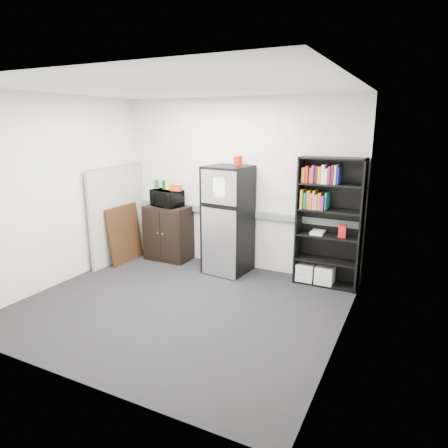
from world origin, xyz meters
The scene contains 18 objects.
floor centered at (0.00, 0.00, 0.00)m, with size 4.00×4.00×0.00m, color black.
wall_back centered at (0.00, 1.75, 1.35)m, with size 4.00×0.02×2.70m, color silver.
wall_right centered at (2.00, 0.00, 1.35)m, with size 0.02×3.50×2.70m, color silver.
wall_left centered at (-2.00, 0.00, 1.35)m, with size 0.02×3.50×2.70m, color silver.
ceiling centered at (0.00, 0.00, 2.70)m, with size 4.00×3.50×0.02m, color white.
electrical_raceway centered at (0.00, 1.72, 0.90)m, with size 3.92×0.05×0.10m, color slate.
wall_note centered at (-0.35, 1.74, 1.55)m, with size 0.14×0.00×0.10m, color white.
bookshelf centered at (1.51, 1.57, 0.97)m, with size 0.90×0.34×1.85m.
cubicle_partition centered at (-1.90, 1.08, 0.81)m, with size 0.06×1.30×1.62m.
cabinet centered at (-1.17, 1.50, 0.47)m, with size 0.75×0.50×0.94m.
microwave centered at (-1.17, 1.48, 1.08)m, with size 0.51×0.34×0.28m, color black.
snack_box_a centered at (-1.39, 1.52, 1.29)m, with size 0.07×0.05×0.15m, color #185618.
snack_box_b centered at (-1.23, 1.52, 1.29)m, with size 0.07×0.05×0.15m, color #0C3825.
snack_box_c centered at (-1.16, 1.52, 1.29)m, with size 0.07×0.05×0.14m, color yellow.
snack_bag centered at (-0.97, 1.47, 1.27)m, with size 0.18×0.10×0.10m, color red.
refrigerator centered at (0.00, 1.42, 0.84)m, with size 0.70×0.73×1.68m.
coffee_can centered at (0.11, 1.55, 1.77)m, with size 0.13×0.13×0.18m.
framed_poster centered at (-1.77, 1.08, 0.48)m, with size 0.16×0.75×0.96m.
Camera 1 is at (2.63, -4.01, 2.29)m, focal length 32.00 mm.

